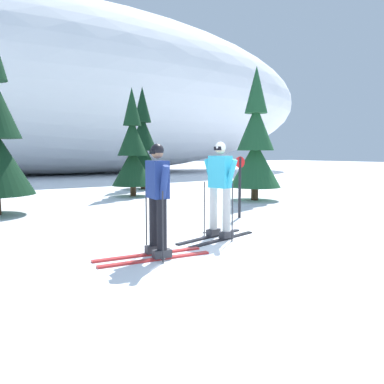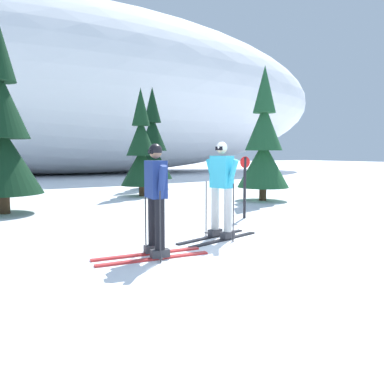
{
  "view_description": "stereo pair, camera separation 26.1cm",
  "coord_description": "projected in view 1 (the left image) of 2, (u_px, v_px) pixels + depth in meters",
  "views": [
    {
      "loc": [
        -3.71,
        -4.92,
        1.61
      ],
      "look_at": [
        -0.43,
        0.72,
        0.95
      ],
      "focal_mm": 35.93,
      "sensor_mm": 36.0,
      "label": 1
    },
    {
      "loc": [
        -3.48,
        -5.05,
        1.61
      ],
      "look_at": [
        -0.43,
        0.72,
        0.95
      ],
      "focal_mm": 35.93,
      "sensor_mm": 36.0,
      "label": 2
    }
  ],
  "objects": [
    {
      "name": "pine_tree_center_right",
      "position": [
        143.0,
        147.0,
        17.16
      ],
      "size": [
        1.75,
        1.75,
        4.54
      ],
      "color": "#47301E",
      "rests_on": "ground"
    },
    {
      "name": "trail_marker_post",
      "position": [
        240.0,
        183.0,
        9.51
      ],
      "size": [
        0.28,
        0.07,
        1.53
      ],
      "color": "black",
      "rests_on": "ground"
    },
    {
      "name": "skier_navy_jacket",
      "position": [
        157.0,
        199.0,
        5.89
      ],
      "size": [
        1.8,
        0.78,
        1.76
      ],
      "color": "red",
      "rests_on": "ground"
    },
    {
      "name": "skier_cyan_jacket",
      "position": [
        220.0,
        188.0,
        7.23
      ],
      "size": [
        1.81,
        0.9,
        1.82
      ],
      "color": "black",
      "rests_on": "ground"
    },
    {
      "name": "snow_ridge_background",
      "position": [
        63.0,
        91.0,
        28.77
      ],
      "size": [
        43.26,
        18.0,
        12.51
      ],
      "primitive_type": "ellipsoid",
      "color": "white",
      "rests_on": "ground"
    },
    {
      "name": "ground_plane",
      "position": [
        237.0,
        252.0,
        6.25
      ],
      "size": [
        120.0,
        120.0,
        0.0
      ],
      "primitive_type": "plane",
      "color": "white"
    },
    {
      "name": "pine_tree_center",
      "position": [
        133.0,
        151.0,
        14.25
      ],
      "size": [
        1.55,
        1.55,
        4.01
      ],
      "color": "#47301E",
      "rests_on": "ground"
    },
    {
      "name": "pine_tree_far_right",
      "position": [
        255.0,
        145.0,
        13.01
      ],
      "size": [
        1.74,
        1.74,
        4.51
      ],
      "color": "#47301E",
      "rests_on": "ground"
    }
  ]
}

